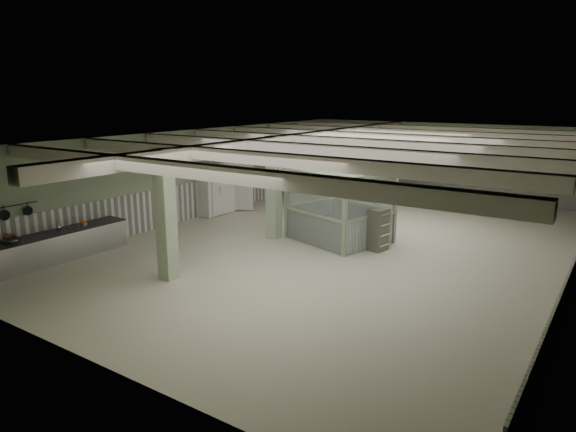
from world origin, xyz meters
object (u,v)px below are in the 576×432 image
Objects in this scene: walkin_cooler at (223,188)px; filing_cabinet at (378,230)px; prep_counter at (50,248)px; guard_booth at (340,192)px.

walkin_cooler is 7.92m from filing_cabinet.
prep_counter is 9.39m from guard_booth.
guard_booth is at bearing -8.80° from walkin_cooler.
guard_booth is (6.17, -0.96, 0.63)m from walkin_cooler.
walkin_cooler reaches higher than prep_counter.
filing_cabinet is (7.72, 6.70, 0.23)m from prep_counter.
walkin_cooler is (-0.08, 8.00, 0.62)m from prep_counter.
prep_counter is at bearing -113.79° from guard_booth.
filing_cabinet is (1.63, -0.35, -1.02)m from guard_booth.
prep_counter is 10.22m from filing_cabinet.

